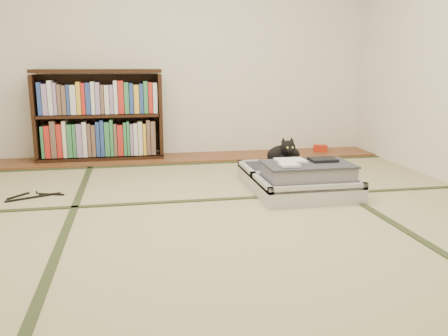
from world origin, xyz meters
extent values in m
plane|color=tan|center=(0.00, 0.00, 0.00)|extent=(4.50, 4.50, 0.00)
cube|color=brown|center=(0.00, 2.00, 0.01)|extent=(4.00, 0.50, 0.02)
cube|color=#B2230E|center=(1.47, 2.03, 0.06)|extent=(0.17, 0.13, 0.07)
plane|color=silver|center=(0.00, 2.25, 1.20)|extent=(4.00, 0.00, 4.00)
cube|color=#2D381E|center=(-1.00, 0.00, 0.00)|extent=(0.05, 4.50, 0.01)
cube|color=#2D381E|center=(1.00, 0.00, 0.00)|extent=(0.05, 4.50, 0.01)
cube|color=#2D381E|center=(0.00, 0.40, 0.00)|extent=(4.00, 0.05, 0.01)
cube|color=#2D381E|center=(0.00, 1.70, 0.00)|extent=(4.00, 0.05, 0.01)
cube|color=black|center=(-1.52, 2.07, 0.47)|extent=(0.04, 0.29, 0.81)
cube|color=black|center=(-0.30, 2.07, 0.47)|extent=(0.04, 0.29, 0.81)
cube|color=black|center=(-0.91, 2.07, 0.03)|extent=(1.26, 0.29, 0.04)
cube|color=black|center=(-0.91, 2.07, 0.91)|extent=(1.26, 0.29, 0.04)
cube|color=black|center=(-0.91, 2.07, 0.47)|extent=(1.21, 0.29, 0.03)
cube|color=black|center=(-0.91, 2.21, 0.47)|extent=(1.26, 0.02, 0.81)
cube|color=gray|center=(-0.91, 2.05, 0.25)|extent=(1.14, 0.20, 0.34)
cube|color=gray|center=(-0.91, 2.05, 0.66)|extent=(1.14, 0.20, 0.31)
cube|color=#B3B2B7|center=(0.67, 0.33, 0.06)|extent=(0.73, 0.49, 0.13)
cube|color=#292A30|center=(0.67, 0.33, 0.10)|extent=(0.65, 0.41, 0.10)
cube|color=#B3B2B7|center=(0.67, 0.10, 0.13)|extent=(0.73, 0.04, 0.05)
cube|color=#B3B2B7|center=(0.67, 0.55, 0.13)|extent=(0.73, 0.04, 0.05)
cube|color=#B3B2B7|center=(0.33, 0.33, 0.13)|extent=(0.04, 0.49, 0.05)
cube|color=#B3B2B7|center=(1.02, 0.33, 0.13)|extent=(0.04, 0.49, 0.05)
cube|color=#B3B2B7|center=(0.67, 0.82, 0.06)|extent=(0.73, 0.49, 0.13)
cube|color=#292A30|center=(0.67, 0.82, 0.10)|extent=(0.65, 0.41, 0.10)
cube|color=#B3B2B7|center=(0.67, 0.59, 0.13)|extent=(0.73, 0.04, 0.05)
cube|color=#B3B2B7|center=(0.67, 1.04, 0.13)|extent=(0.73, 0.04, 0.05)
cube|color=#B3B2B7|center=(0.33, 0.82, 0.13)|extent=(0.04, 0.49, 0.05)
cube|color=#B3B2B7|center=(1.02, 0.82, 0.13)|extent=(0.04, 0.49, 0.05)
cylinder|color=black|center=(0.67, 0.57, 0.14)|extent=(0.66, 0.02, 0.02)
cube|color=gray|center=(0.67, 0.33, 0.19)|extent=(0.62, 0.38, 0.13)
cube|color=#37383E|center=(0.67, 0.33, 0.26)|extent=(0.64, 0.40, 0.01)
cube|color=silver|center=(0.56, 0.38, 0.28)|extent=(0.21, 0.18, 0.02)
cube|color=black|center=(0.81, 0.38, 0.28)|extent=(0.19, 0.16, 0.02)
cube|color=silver|center=(0.50, 0.23, 0.28)|extent=(0.14, 0.12, 0.02)
cube|color=white|center=(0.46, 0.09, 0.07)|extent=(0.06, 0.01, 0.04)
cube|color=white|center=(0.58, 0.09, 0.06)|extent=(0.05, 0.01, 0.03)
cube|color=orange|center=(0.92, 0.09, 0.07)|extent=(0.05, 0.01, 0.03)
cube|color=#197F33|center=(0.85, 0.09, 0.09)|extent=(0.04, 0.01, 0.03)
ellipsoid|color=black|center=(0.65, 0.84, 0.23)|extent=(0.28, 0.19, 0.18)
ellipsoid|color=black|center=(0.65, 0.76, 0.21)|extent=(0.14, 0.10, 0.10)
ellipsoid|color=black|center=(0.65, 0.73, 0.31)|extent=(0.12, 0.11, 0.12)
sphere|color=black|center=(0.65, 0.68, 0.30)|extent=(0.05, 0.05, 0.05)
cone|color=black|center=(0.62, 0.75, 0.37)|extent=(0.04, 0.05, 0.06)
cone|color=black|center=(0.69, 0.75, 0.37)|extent=(0.04, 0.05, 0.06)
sphere|color=#A5BF33|center=(0.63, 0.68, 0.32)|extent=(0.02, 0.02, 0.02)
sphere|color=#A5BF33|center=(0.68, 0.68, 0.32)|extent=(0.02, 0.02, 0.02)
cylinder|color=black|center=(0.75, 0.93, 0.16)|extent=(0.17, 0.10, 0.03)
torus|color=white|center=(0.83, 0.86, 0.15)|extent=(0.10, 0.10, 0.01)
torus|color=white|center=(0.84, 0.85, 0.16)|extent=(0.09, 0.09, 0.01)
cube|color=black|center=(-1.33, 0.70, 0.01)|extent=(0.37, 0.19, 0.01)
cube|color=black|center=(-1.45, 0.76, 0.01)|extent=(0.13, 0.17, 0.01)
cube|color=black|center=(-1.21, 0.76, 0.01)|extent=(0.20, 0.07, 0.01)
cylinder|color=black|center=(-1.33, 0.84, 0.01)|extent=(0.03, 0.07, 0.01)
camera|label=1|loc=(-0.58, -2.90, 0.98)|focal=38.00mm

